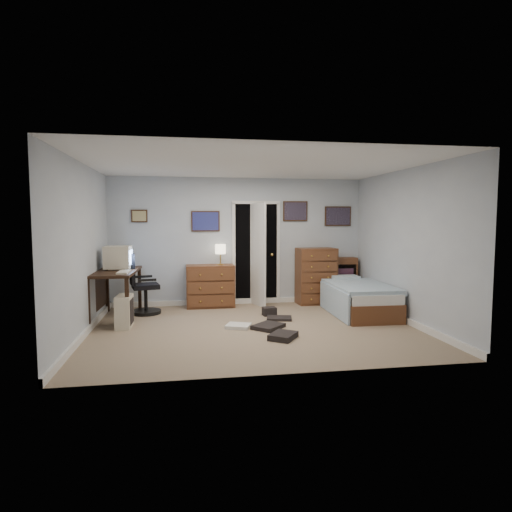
{
  "coord_description": "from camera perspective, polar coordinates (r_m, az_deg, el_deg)",
  "views": [
    {
      "loc": [
        -1.03,
        -6.42,
        1.68
      ],
      "look_at": [
        0.07,
        0.3,
        1.1
      ],
      "focal_mm": 30.0,
      "sensor_mm": 36.0,
      "label": 1
    }
  ],
  "objects": [
    {
      "name": "floor_clutter",
      "position": [
        6.78,
        1.78,
        -9.15
      ],
      "size": [
        1.21,
        1.85,
        0.15
      ],
      "rotation": [
        0.0,
        0.0,
        0.38
      ],
      "color": "silver",
      "rests_on": "floor"
    },
    {
      "name": "doorway",
      "position": [
        8.83,
        -0.31,
        0.46
      ],
      "size": [
        0.96,
        1.12,
        2.05
      ],
      "color": "black",
      "rests_on": "floor"
    },
    {
      "name": "keyboard",
      "position": [
        7.15,
        -17.22,
        -2.05
      ],
      "size": [
        0.18,
        0.45,
        0.03
      ],
      "primitive_type": "cube",
      "rotation": [
        0.0,
        0.0,
        -0.04
      ],
      "color": "beige",
      "rests_on": "computer_desk"
    },
    {
      "name": "low_dresser",
      "position": [
        8.31,
        -6.11,
        -3.99
      ],
      "size": [
        0.92,
        0.46,
        0.81
      ],
      "primitive_type": "cube",
      "rotation": [
        0.0,
        0.0,
        0.01
      ],
      "color": "brown",
      "rests_on": "floor"
    },
    {
      "name": "office_chair",
      "position": [
        7.89,
        -14.95,
        -4.47
      ],
      "size": [
        0.63,
        0.63,
        1.09
      ],
      "rotation": [
        0.0,
        0.0,
        0.22
      ],
      "color": "black",
      "rests_on": "floor"
    },
    {
      "name": "pc_tower",
      "position": [
        7.05,
        -17.14,
        -7.06
      ],
      "size": [
        0.24,
        0.47,
        0.5
      ],
      "rotation": [
        0.0,
        0.0,
        -0.04
      ],
      "color": "beige",
      "rests_on": "floor"
    },
    {
      "name": "bed",
      "position": [
        7.89,
        13.37,
        -5.48
      ],
      "size": [
        1.02,
        1.84,
        0.59
      ],
      "rotation": [
        0.0,
        0.0,
        -0.02
      ],
      "color": "brown",
      "rests_on": "floor"
    },
    {
      "name": "table_lamp",
      "position": [
        8.24,
        -4.77,
        0.82
      ],
      "size": [
        0.2,
        0.2,
        0.4
      ],
      "rotation": [
        0.0,
        0.0,
        0.01
      ],
      "color": "gold",
      "rests_on": "low_dresser"
    },
    {
      "name": "tall_dresser",
      "position": [
        8.64,
        8.01,
        -2.65
      ],
      "size": [
        0.78,
        0.48,
        1.12
      ],
      "primitive_type": "cube",
      "rotation": [
        0.0,
        0.0,
        0.05
      ],
      "color": "brown",
      "rests_on": "floor"
    },
    {
      "name": "media_stack",
      "position": [
        8.72,
        -17.76,
        -3.72
      ],
      "size": [
        0.18,
        0.18,
        0.83
      ],
      "primitive_type": "cube",
      "rotation": [
        0.0,
        0.0,
        -0.07
      ],
      "color": "maroon",
      "rests_on": "floor"
    },
    {
      "name": "floor",
      "position": [
        6.72,
        -0.19,
        -9.7
      ],
      "size": [
        5.0,
        4.0,
        0.02
      ],
      "primitive_type": "cube",
      "color": "gray",
      "rests_on": "ground"
    },
    {
      "name": "crt_monitor",
      "position": [
        7.65,
        -17.91,
        -0.18
      ],
      "size": [
        0.45,
        0.41,
        0.4
      ],
      "rotation": [
        0.0,
        0.0,
        -0.04
      ],
      "color": "beige",
      "rests_on": "computer_desk"
    },
    {
      "name": "computer_desk",
      "position": [
        7.57,
        -18.91,
        -3.29
      ],
      "size": [
        0.72,
        1.47,
        0.83
      ],
      "rotation": [
        0.0,
        0.0,
        -0.04
      ],
      "color": "black",
      "rests_on": "floor"
    },
    {
      "name": "headboard_bookcase",
      "position": [
        8.87,
        10.14,
        -2.97
      ],
      "size": [
        1.02,
        0.29,
        0.91
      ],
      "rotation": [
        0.0,
        0.0,
        0.03
      ],
      "color": "brown",
      "rests_on": "floor"
    },
    {
      "name": "wall_posters",
      "position": [
        8.55,
        1.47,
        5.31
      ],
      "size": [
        4.38,
        0.04,
        0.6
      ],
      "color": "#331E11",
      "rests_on": "floor"
    }
  ]
}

